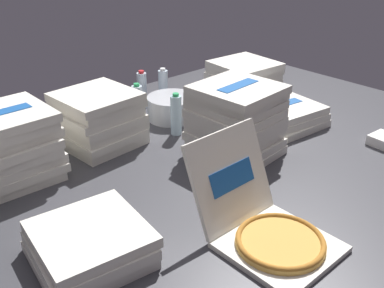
{
  "coord_description": "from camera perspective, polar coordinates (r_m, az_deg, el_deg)",
  "views": [
    {
      "loc": [
        -1.25,
        -1.2,
        1.03
      ],
      "look_at": [
        -0.06,
        0.1,
        0.14
      ],
      "focal_mm": 42.1,
      "sensor_mm": 36.0,
      "label": 1
    }
  ],
  "objects": [
    {
      "name": "water_bottle_0",
      "position": [
        2.76,
        -3.66,
        7.19
      ],
      "size": [
        0.06,
        0.06,
        0.23
      ],
      "color": "silver",
      "rests_on": "ground_plane"
    },
    {
      "name": "pizza_stack_right_far",
      "position": [
        2.29,
        -11.77,
        3.16
      ],
      "size": [
        0.39,
        0.39,
        0.27
      ],
      "color": "silver",
      "rests_on": "ground_plane"
    },
    {
      "name": "pizza_stack_center_near",
      "position": [
        2.55,
        11.64,
        3.75
      ],
      "size": [
        0.4,
        0.41,
        0.12
      ],
      "color": "silver",
      "rests_on": "ground_plane"
    },
    {
      "name": "pizza_stack_right_mid",
      "position": [
        2.08,
        -22.2,
        -0.19
      ],
      "size": [
        0.38,
        0.38,
        0.31
      ],
      "color": "silver",
      "rests_on": "ground_plane"
    },
    {
      "name": "ice_bucket",
      "position": [
        2.57,
        -2.57,
        4.66
      ],
      "size": [
        0.28,
        0.28,
        0.13
      ],
      "primitive_type": "cylinder",
      "color": "#B7BABF",
      "rests_on": "ground_plane"
    },
    {
      "name": "water_bottle_1",
      "position": [
        2.51,
        -6.9,
        5.04
      ],
      "size": [
        0.06,
        0.06,
        0.23
      ],
      "color": "silver",
      "rests_on": "ground_plane"
    },
    {
      "name": "pizza_stack_center_far",
      "position": [
        1.57,
        -12.84,
        -12.34
      ],
      "size": [
        0.41,
        0.4,
        0.12
      ],
      "color": "silver",
      "rests_on": "ground_plane"
    },
    {
      "name": "open_pizza_box",
      "position": [
        1.62,
        9.44,
        -10.17
      ],
      "size": [
        0.35,
        0.49,
        0.35
      ],
      "color": "silver",
      "rests_on": "ground_plane"
    },
    {
      "name": "water_bottle_2",
      "position": [
        2.72,
        -6.33,
        6.83
      ],
      "size": [
        0.06,
        0.06,
        0.23
      ],
      "color": "silver",
      "rests_on": "ground_plane"
    },
    {
      "name": "water_bottle_3",
      "position": [
        2.35,
        -2.03,
        3.7
      ],
      "size": [
        0.06,
        0.06,
        0.23
      ],
      "color": "silver",
      "rests_on": "ground_plane"
    },
    {
      "name": "pizza_stack_right_near",
      "position": [
        2.89,
        6.59,
        8.12
      ],
      "size": [
        0.38,
        0.39,
        0.23
      ],
      "color": "silver",
      "rests_on": "ground_plane"
    },
    {
      "name": "ground_plane",
      "position": [
        2.02,
        3.14,
        -4.24
      ],
      "size": [
        3.2,
        2.4,
        0.02
      ],
      "primitive_type": "cube",
      "color": "#38383D"
    },
    {
      "name": "pizza_stack_left_near",
      "position": [
        2.13,
        5.6,
        3.0
      ],
      "size": [
        0.39,
        0.4,
        0.35
      ],
      "color": "silver",
      "rests_on": "ground_plane"
    }
  ]
}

